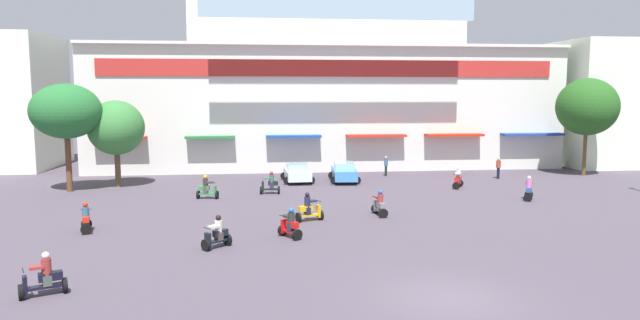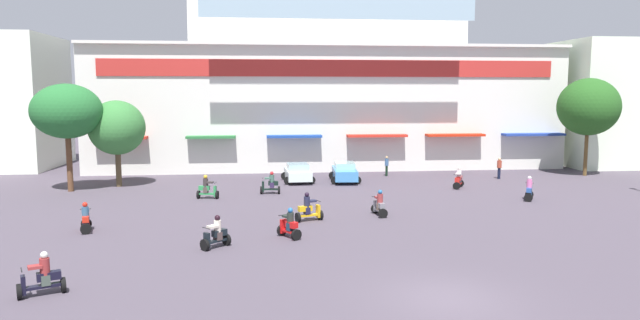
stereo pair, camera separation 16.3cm
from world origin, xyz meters
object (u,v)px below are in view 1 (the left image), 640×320
parked_car_0 (297,173)px  scooter_rider_8 (529,190)px  plaza_tree_1 (587,107)px  scooter_rider_2 (270,185)px  plaza_tree_2 (66,112)px  scooter_rider_1 (207,189)px  scooter_rider_5 (458,179)px  scooter_rider_9 (380,205)px  pedestrian_1 (386,165)px  scooter_rider_3 (309,209)px  parked_car_1 (344,172)px  pedestrian_0 (498,167)px  scooter_rider_7 (290,225)px  scooter_rider_0 (217,235)px  scooter_rider_4 (44,278)px  plaza_tree_0 (116,128)px  scooter_rider_6 (86,220)px

parked_car_0 → scooter_rider_8: 16.70m
plaza_tree_1 → scooter_rider_2: 26.96m
plaza_tree_2 → scooter_rider_2: bearing=-10.3°
scooter_rider_1 → scooter_rider_5: scooter_rider_1 is taller
scooter_rider_9 → pedestrian_1: bearing=75.7°
scooter_rider_3 → scooter_rider_8: scooter_rider_8 is taller
scooter_rider_3 → pedestrian_1: pedestrian_1 is taller
parked_car_0 → scooter_rider_8: (14.12, -8.91, -0.08)m
parked_car_1 → scooter_rider_8: size_ratio=2.68×
scooter_rider_2 → pedestrian_0: pedestrian_0 is taller
scooter_rider_3 → scooter_rider_7: (-1.21, -3.39, -0.03)m
parked_car_0 → scooter_rider_0: scooter_rider_0 is taller
plaza_tree_2 → scooter_rider_3: (15.61, -10.84, -4.87)m
scooter_rider_4 → pedestrian_1: pedestrian_1 is taller
plaza_tree_2 → scooter_rider_2: plaza_tree_2 is taller
parked_car_0 → scooter_rider_5: bearing=-19.7°
plaza_tree_1 → plaza_tree_2: plaza_tree_1 is taller
plaza_tree_2 → parked_car_0: bearing=8.7°
scooter_rider_3 → scooter_rider_9: 4.12m
scooter_rider_4 → pedestrian_0: pedestrian_0 is taller
scooter_rider_0 → scooter_rider_5: size_ratio=0.95×
parked_car_1 → scooter_rider_2: 7.41m
scooter_rider_7 → parked_car_0: bearing=84.8°
scooter_rider_2 → scooter_rider_4: size_ratio=0.98×
plaza_tree_0 → scooter_rider_3: 18.27m
scooter_rider_0 → parked_car_0: bearing=75.0°
scooter_rider_9 → pedestrian_0: 17.30m
scooter_rider_4 → scooter_rider_9: scooter_rider_4 is taller
scooter_rider_4 → scooter_rider_0: bearing=44.7°
plaza_tree_1 → parked_car_1: size_ratio=1.90×
scooter_rider_1 → scooter_rider_4: size_ratio=0.99×
scooter_rider_8 → scooter_rider_9: bearing=-161.6°
scooter_rider_7 → scooter_rider_4: bearing=-142.3°
parked_car_1 → scooter_rider_0: (-8.40, -17.77, -0.16)m
plaza_tree_1 → scooter_rider_2: plaza_tree_1 is taller
scooter_rider_2 → scooter_rider_6: 13.22m
parked_car_0 → scooter_rider_1: 8.83m
plaza_tree_1 → scooter_rider_6: 38.58m
parked_car_1 → scooter_rider_9: (0.13, -12.12, -0.16)m
parked_car_0 → plaza_tree_1: bearing=1.9°
scooter_rider_8 → plaza_tree_0: bearing=163.2°
parked_car_1 → scooter_rider_2: bearing=-141.0°
parked_car_0 → scooter_rider_7: bearing=-95.2°
scooter_rider_9 → plaza_tree_0: bearing=145.2°
scooter_rider_4 → scooter_rider_1: bearing=77.0°
plaza_tree_2 → scooter_rider_0: bearing=-54.6°
scooter_rider_1 → plaza_tree_2: bearing=158.6°
scooter_rider_6 → scooter_rider_3: bearing=5.7°
plaza_tree_1 → scooter_rider_9: bearing=-146.7°
scooter_rider_7 → scooter_rider_9: size_ratio=0.99×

